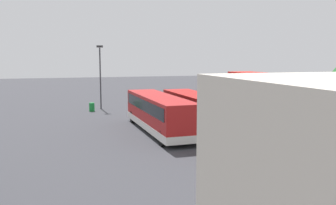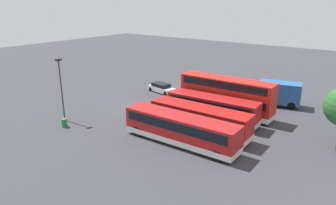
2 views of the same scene
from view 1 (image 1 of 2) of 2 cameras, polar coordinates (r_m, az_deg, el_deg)
ground_plane at (r=41.17m, az=1.64°, el=-1.26°), size 140.00×140.00×0.00m
bus_double_decker_near_end at (r=33.86m, az=15.68°, el=0.81°), size 2.68×11.89×4.55m
bus_single_deck_second at (r=32.47m, az=10.75°, el=-0.79°), size 3.13×11.06×2.95m
bus_single_deck_third at (r=30.22m, az=4.71°, el=-1.28°), size 2.85×11.21×2.95m
bus_single_deck_fourth at (r=29.29m, az=-1.49°, el=-1.53°), size 2.88×12.11×2.95m
car_hatchback_silver at (r=45.94m, az=10.29°, el=0.39°), size 2.50×4.79×1.43m
lamp_post_tall at (r=42.74m, az=-10.62°, el=4.79°), size 0.70×0.30×7.36m
waste_bin_yellow at (r=41.34m, az=-11.90°, el=-0.71°), size 0.60×0.60×0.95m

